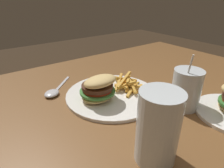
# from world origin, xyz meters

# --- Properties ---
(dining_table) EXTENTS (1.59, 1.15, 0.72)m
(dining_table) POSITION_xyz_m (0.00, 0.00, 0.61)
(dining_table) COLOR brown
(dining_table) RESTS_ON ground_plane
(meal_plate_near) EXTENTS (0.32, 0.32, 0.10)m
(meal_plate_near) POSITION_xyz_m (-0.02, -0.13, 0.75)
(meal_plate_near) COLOR white
(meal_plate_near) RESTS_ON dining_table
(beer_glass) EXTENTS (0.09, 0.09, 0.16)m
(beer_glass) POSITION_xyz_m (0.05, 0.13, 0.80)
(beer_glass) COLOR silver
(beer_glass) RESTS_ON dining_table
(juice_glass) EXTENTS (0.09, 0.09, 0.18)m
(juice_glass) POSITION_xyz_m (-0.18, 0.05, 0.78)
(juice_glass) COLOR silver
(juice_glass) RESTS_ON dining_table
(spoon) EXTENTS (0.15, 0.15, 0.02)m
(spoon) POSITION_xyz_m (0.12, -0.27, 0.73)
(spoon) COLOR silver
(spoon) RESTS_ON dining_table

